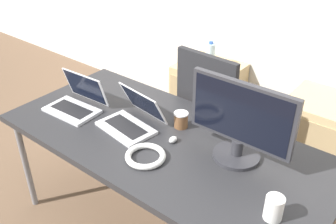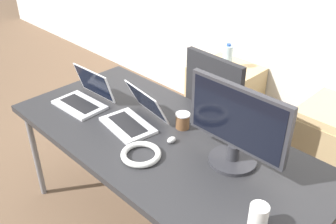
# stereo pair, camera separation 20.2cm
# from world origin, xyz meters

# --- Properties ---
(desk) EXTENTS (1.87, 0.87, 0.74)m
(desk) POSITION_xyz_m (0.00, 0.00, 0.70)
(desk) COLOR #28282B
(desk) RESTS_ON ground_plane
(office_chair) EXTENTS (0.56, 0.57, 1.06)m
(office_chair) POSITION_xyz_m (-0.04, 0.68, 0.40)
(office_chair) COLOR #232326
(office_chair) RESTS_ON ground_plane
(cabinet_left) EXTENTS (0.52, 0.49, 0.62)m
(cabinet_left) POSITION_xyz_m (-0.47, 1.21, 0.31)
(cabinet_left) COLOR tan
(cabinet_left) RESTS_ON ground_plane
(cabinet_right) EXTENTS (0.52, 0.49, 0.62)m
(cabinet_right) POSITION_xyz_m (0.53, 1.21, 0.31)
(cabinet_right) COLOR tan
(cabinet_right) RESTS_ON ground_plane
(water_bottle) EXTENTS (0.08, 0.08, 0.22)m
(water_bottle) POSITION_xyz_m (-0.47, 1.22, 0.72)
(water_bottle) COLOR silver
(water_bottle) RESTS_ON cabinet_left
(laptop_left) EXTENTS (0.35, 0.34, 0.21)m
(laptop_left) POSITION_xyz_m (-0.22, -0.01, 0.79)
(laptop_left) COLOR silver
(laptop_left) RESTS_ON desk
(laptop_right) EXTENTS (0.34, 0.28, 0.22)m
(laptop_right) POSITION_xyz_m (-0.63, -0.09, 0.79)
(laptop_right) COLOR silver
(laptop_right) RESTS_ON desk
(monitor) EXTENTS (0.55, 0.24, 0.43)m
(monitor) POSITION_xyz_m (0.40, 0.11, 0.96)
(monitor) COLOR #2D2D33
(monitor) RESTS_ON desk
(mouse) EXTENTS (0.04, 0.06, 0.03)m
(mouse) POSITION_xyz_m (0.06, 0.01, 0.76)
(mouse) COLOR silver
(mouse) RESTS_ON desk
(coffee_cup_white) EXTENTS (0.08, 0.08, 0.11)m
(coffee_cup_white) POSITION_xyz_m (0.73, -0.16, 0.80)
(coffee_cup_white) COLOR white
(coffee_cup_white) RESTS_ON desk
(coffee_cup_brown) EXTENTS (0.08, 0.08, 0.09)m
(coffee_cup_brown) POSITION_xyz_m (0.01, 0.16, 0.79)
(coffee_cup_brown) COLOR brown
(coffee_cup_brown) RESTS_ON desk
(cable_coil) EXTENTS (0.21, 0.21, 0.03)m
(cable_coil) POSITION_xyz_m (0.04, -0.20, 0.76)
(cable_coil) COLOR white
(cable_coil) RESTS_ON desk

